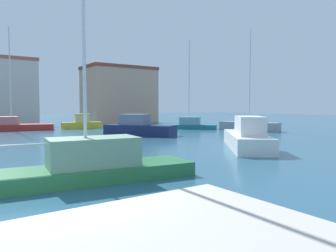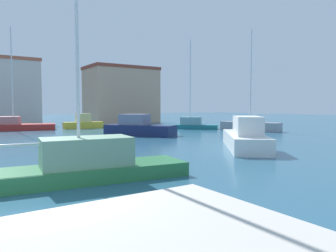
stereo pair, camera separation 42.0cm
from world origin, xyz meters
name	(u,v)px [view 1 (the left image)]	position (x,y,z in m)	size (l,w,h in m)	color
water	(158,134)	(15.00, 20.00, 0.00)	(160.00, 160.00, 0.00)	#285670
sailboat_green_outer_mooring	(89,164)	(2.28, 4.66, 0.62)	(8.19, 2.99, 11.19)	#28703D
sailboat_teal_distant_east	(189,124)	(21.67, 23.52, 0.57)	(5.79, 5.99, 10.54)	#1E707A
sailboat_grey_center_channel	(249,125)	(25.34, 17.53, 0.65)	(3.54, 6.76, 11.08)	gray
motorboat_yellow_near_pier	(82,123)	(11.22, 31.28, 0.62)	(4.82, 1.62, 1.82)	gold
motorboat_white_mid_harbor	(247,137)	(13.75, 7.44, 0.73)	(6.38, 7.20, 2.09)	white
sailboat_red_far_left	(10,125)	(3.47, 32.76, 0.58)	(9.26, 4.84, 11.49)	#B22823
motorboat_navy_inner_mooring	(139,128)	(12.54, 19.46, 0.72)	(5.60, 6.66, 1.97)	#19234C
warehouse_block	(119,95)	(21.29, 42.01, 4.60)	(11.16, 7.45, 9.18)	tan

